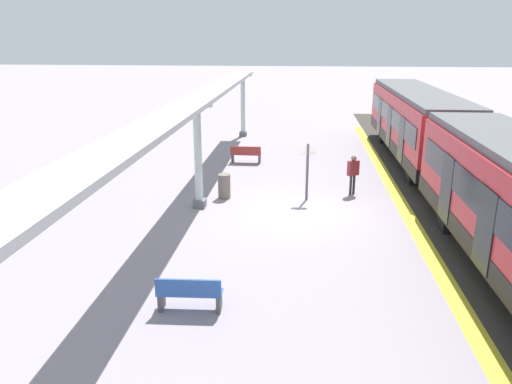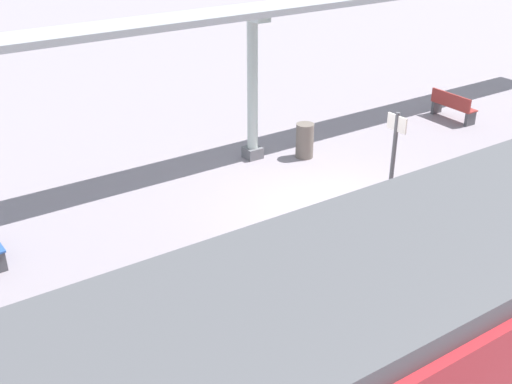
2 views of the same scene
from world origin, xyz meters
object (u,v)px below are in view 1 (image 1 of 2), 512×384
(trash_bin, at_px, (224,186))
(platform_info_sign, at_px, (307,166))
(bench_near_end, at_px, (246,154))
(canopy_pillar_nearest, at_px, (243,105))
(train_near_carriage, at_px, (416,124))
(canopy_pillar_second, at_px, (198,156))
(passenger_waiting_near_edge, at_px, (353,170))
(bench_mid_platform, at_px, (189,294))

(trash_bin, distance_m, platform_info_sign, 3.30)
(bench_near_end, height_order, trash_bin, trash_bin)
(canopy_pillar_nearest, height_order, platform_info_sign, canopy_pillar_nearest)
(train_near_carriage, relative_size, canopy_pillar_nearest, 3.56)
(canopy_pillar_second, bearing_deg, passenger_waiting_near_edge, -159.75)
(canopy_pillar_nearest, relative_size, bench_mid_platform, 2.51)
(platform_info_sign, bearing_deg, train_near_carriage, -127.27)
(canopy_pillar_nearest, distance_m, bench_near_end, 7.17)
(train_near_carriage, bearing_deg, bench_near_end, 10.50)
(canopy_pillar_second, distance_m, trash_bin, 2.02)
(canopy_pillar_nearest, relative_size, trash_bin, 4.02)
(train_near_carriage, xyz_separation_m, canopy_pillar_nearest, (9.35, -5.39, 0.10))
(platform_info_sign, bearing_deg, passenger_waiting_near_edge, -153.79)
(canopy_pillar_second, bearing_deg, platform_info_sign, -162.67)
(canopy_pillar_nearest, xyz_separation_m, bench_mid_platform, (-1.23, 20.99, -1.49))
(canopy_pillar_nearest, distance_m, platform_info_sign, 13.13)
(canopy_pillar_nearest, distance_m, passenger_waiting_near_edge, 13.00)
(platform_info_sign, height_order, passenger_waiting_near_edge, platform_info_sign)
(canopy_pillar_nearest, relative_size, canopy_pillar_second, 1.00)
(bench_near_end, distance_m, bench_mid_platform, 14.05)
(train_near_carriage, distance_m, bench_mid_platform, 17.64)
(canopy_pillar_nearest, bearing_deg, passenger_waiting_near_edge, 116.26)
(canopy_pillar_nearest, relative_size, bench_near_end, 2.53)
(bench_near_end, xyz_separation_m, trash_bin, (0.22, 5.61, 0.03))
(canopy_pillar_second, relative_size, trash_bin, 4.02)
(passenger_waiting_near_edge, bearing_deg, canopy_pillar_nearest, -63.74)
(bench_near_end, bearing_deg, canopy_pillar_nearest, -82.16)
(canopy_pillar_nearest, bearing_deg, bench_mid_platform, 93.35)
(canopy_pillar_second, distance_m, platform_info_sign, 4.16)
(bench_mid_platform, xyz_separation_m, passenger_waiting_near_edge, (-4.51, -9.36, 0.55))
(passenger_waiting_near_edge, bearing_deg, bench_mid_platform, 64.28)
(canopy_pillar_second, bearing_deg, bench_mid_platform, 99.63)
(platform_info_sign, bearing_deg, canopy_pillar_second, 17.33)
(bench_near_end, distance_m, passenger_waiting_near_edge, 6.71)
(bench_mid_platform, bearing_deg, canopy_pillar_nearest, -86.65)
(canopy_pillar_nearest, height_order, canopy_pillar_second, same)
(train_near_carriage, height_order, bench_near_end, train_near_carriage)
(bench_near_end, bearing_deg, train_near_carriage, -169.50)
(canopy_pillar_second, height_order, trash_bin, canopy_pillar_second)
(train_near_carriage, xyz_separation_m, canopy_pillar_second, (9.35, 8.36, 0.10))
(canopy_pillar_second, xyz_separation_m, trash_bin, (-0.74, -1.19, -1.46))
(train_near_carriage, relative_size, canopy_pillar_second, 3.56)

